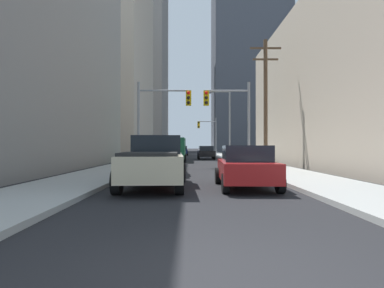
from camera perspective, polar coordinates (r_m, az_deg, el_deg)
ground_plane at (r=3.90m, az=4.27°, el=-22.94°), size 400.00×400.00×0.00m
sidewalk_left at (r=53.80m, az=-5.23°, el=-1.88°), size 3.06×160.00×0.15m
sidewalk_right at (r=53.85m, az=5.01°, el=-1.88°), size 3.06×160.00×0.15m
pickup_truck_beige at (r=11.99m, az=-6.51°, el=-3.07°), size 2.20×5.47×1.90m
cargo_van_green at (r=31.07m, az=-3.09°, el=-0.76°), size 2.16×5.23×2.26m
sedan_red at (r=11.79m, az=9.35°, el=-3.90°), size 1.97×4.27×1.52m
sedan_white at (r=17.37m, az=-4.79°, el=-2.77°), size 1.95×4.26×1.52m
sedan_silver at (r=37.37m, az=-2.60°, el=-1.48°), size 1.95×4.25×1.52m
sedan_black at (r=37.61m, az=2.45°, el=-1.48°), size 1.95×4.25×1.52m
sedan_navy at (r=53.10m, az=-1.74°, el=-1.15°), size 1.95×4.21×1.52m
traffic_signal_near_left at (r=23.14m, az=-5.33°, el=5.94°), size 3.79×0.44×6.00m
traffic_signal_near_right at (r=23.23m, az=6.52°, el=5.86°), size 3.28×0.44×6.00m
traffic_signal_far_right at (r=51.81m, az=2.81°, el=2.40°), size 3.01×0.44×6.00m
utility_pole_right at (r=24.03m, az=12.69°, el=7.55°), size 2.20×0.28×9.08m
street_lamp_right at (r=35.13m, az=5.92°, el=4.62°), size 2.50×0.32×7.50m
building_left_mid_office at (r=58.41m, az=-16.02°, el=13.44°), size 15.83×23.15×30.85m
building_left_far_tower at (r=98.66m, az=-10.92°, el=16.60°), size 20.75×23.76×60.57m
building_right_far_highrise at (r=102.93m, az=9.91°, el=17.95°), size 21.21×18.68×67.68m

